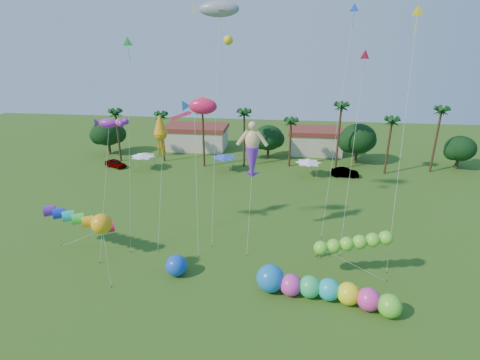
# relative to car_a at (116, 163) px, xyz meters

# --- Properties ---
(ground) EXTENTS (160.00, 160.00, 0.00)m
(ground) POSITION_rel_car_a_xyz_m (25.49, -36.61, -0.70)
(ground) COLOR #285116
(ground) RESTS_ON ground
(tree_line) EXTENTS (69.46, 8.91, 11.00)m
(tree_line) POSITION_rel_car_a_xyz_m (29.05, 7.39, 3.58)
(tree_line) COLOR #3A2819
(tree_line) RESTS_ON ground
(buildings_row) EXTENTS (35.00, 7.00, 4.00)m
(buildings_row) POSITION_rel_car_a_xyz_m (22.39, 13.39, 1.30)
(buildings_row) COLOR beige
(buildings_row) RESTS_ON ground
(tent_row) EXTENTS (31.00, 4.00, 0.60)m
(tent_row) POSITION_rel_car_a_xyz_m (19.49, -0.27, 2.05)
(tent_row) COLOR white
(tent_row) RESTS_ON ground
(car_a) EXTENTS (4.43, 3.15, 1.40)m
(car_a) POSITION_rel_car_a_xyz_m (0.00, 0.00, 0.00)
(car_a) COLOR #4C4C54
(car_a) RESTS_ON ground
(car_b) EXTENTS (4.46, 1.67, 1.46)m
(car_b) POSITION_rel_car_a_xyz_m (39.64, 0.12, 0.03)
(car_b) COLOR #4C4C54
(car_b) RESTS_ON ground
(spectator_b) EXTENTS (1.00, 0.93, 1.63)m
(spectator_b) POSITION_rel_car_a_xyz_m (33.66, -24.99, 0.12)
(spectator_b) COLOR gray
(spectator_b) RESTS_ON ground
(caterpillar_inflatable) EXTENTS (12.44, 4.65, 2.54)m
(caterpillar_inflatable) POSITION_rel_car_a_xyz_m (33.21, -31.72, 0.37)
(caterpillar_inflatable) COLOR #E23BB2
(caterpillar_inflatable) RESTS_ON ground
(blue_ball) EXTENTS (2.08, 2.08, 2.08)m
(blue_ball) POSITION_rel_car_a_xyz_m (19.65, -29.72, 0.34)
(blue_ball) COLOR blue
(blue_ball) RESTS_ON ground
(rainbow_tube) EXTENTS (8.59, 4.06, 4.20)m
(rainbow_tube) POSITION_rel_car_a_xyz_m (10.02, -27.70, 2.93)
(rainbow_tube) COLOR #F21A45
(rainbow_tube) RESTS_ON ground
(green_worm) EXTENTS (10.06, 2.20, 3.96)m
(green_worm) POSITION_rel_car_a_xyz_m (33.36, -28.29, 2.45)
(green_worm) COLOR #6CDA30
(green_worm) RESTS_ON ground
(orange_ball_kite) EXTENTS (2.31, 2.31, 7.09)m
(orange_ball_kite) POSITION_rel_car_a_xyz_m (13.68, -31.59, 5.47)
(orange_ball_kite) COLOR #FFAC14
(orange_ball_kite) RESTS_ON ground
(merman_kite) EXTENTS (2.52, 4.84, 13.04)m
(merman_kite) POSITION_rel_car_a_xyz_m (26.16, -21.61, 9.39)
(merman_kite) COLOR #EDC387
(merman_kite) RESTS_ON ground
(fish_kite) EXTENTS (4.59, 5.41, 16.06)m
(fish_kite) POSITION_rel_car_a_xyz_m (21.17, -22.30, 14.44)
(fish_kite) COLOR #F21A52
(fish_kite) RESTS_ON ground
(shark_kite) EXTENTS (6.00, 8.74, 25.40)m
(shark_kite) POSITION_rel_car_a_xyz_m (22.15, -17.45, 23.68)
(shark_kite) COLOR gray
(shark_kite) RESTS_ON ground
(squid_kite) EXTENTS (1.56, 5.36, 13.98)m
(squid_kite) POSITION_rel_car_a_xyz_m (16.21, -21.40, 11.15)
(squid_kite) COLOR orange
(squid_kite) RESTS_ON ground
(lobster_kite) EXTENTS (3.90, 6.27, 14.24)m
(lobster_kite) POSITION_rel_car_a_xyz_m (11.77, -24.13, 12.86)
(lobster_kite) COLOR purple
(lobster_kite) RESTS_ON ground
(delta_kite_red) EXTENTS (1.78, 4.97, 20.57)m
(delta_kite_red) POSITION_rel_car_a_xyz_m (36.96, -19.85, 18.88)
(delta_kite_red) COLOR #F01A3E
(delta_kite_red) RESTS_ON ground
(delta_kite_yellow) EXTENTS (1.21, 4.45, 24.30)m
(delta_kite_yellow) POSITION_rel_car_a_xyz_m (40.40, -22.76, 22.50)
(delta_kite_yellow) COLOR yellow
(delta_kite_yellow) RESTS_ON ground
(delta_kite_green) EXTENTS (1.14, 4.85, 21.73)m
(delta_kite_green) POSITION_rel_car_a_xyz_m (13.72, -21.98, 19.98)
(delta_kite_green) COLOR green
(delta_kite_green) RESTS_ON ground
(delta_kite_blue) EXTENTS (2.21, 3.54, 24.84)m
(delta_kite_blue) POSITION_rel_car_a_xyz_m (35.78, -17.57, 22.85)
(delta_kite_blue) COLOR #1C56FE
(delta_kite_blue) RESTS_ON ground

